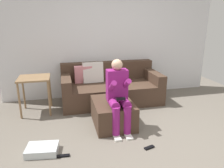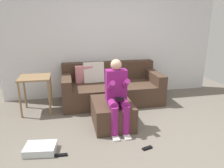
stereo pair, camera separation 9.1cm
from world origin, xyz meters
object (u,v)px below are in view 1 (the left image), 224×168
at_px(person_seated, 118,95).
at_px(storage_bin, 42,150).
at_px(ottoman, 113,113).
at_px(couch_sectional, 110,87).
at_px(side_table, 34,83).
at_px(remote_by_storage_bin, 62,156).
at_px(remote_near_ottoman, 149,148).

distance_m(person_seated, storage_bin, 1.33).
bearing_deg(ottoman, couch_sectional, 79.77).
bearing_deg(person_seated, side_table, 142.86).
distance_m(ottoman, storage_bin, 1.26).
relative_size(ottoman, storage_bin, 2.02).
height_order(couch_sectional, person_seated, person_seated).
xyz_separation_m(ottoman, remote_by_storage_bin, (-0.86, -0.73, -0.19)).
bearing_deg(couch_sectional, side_table, -170.29).
height_order(ottoman, storage_bin, ottoman).
xyz_separation_m(person_seated, side_table, (-1.34, 1.02, -0.02)).
bearing_deg(remote_near_ottoman, side_table, 119.35).
bearing_deg(storage_bin, ottoman, 27.83).
xyz_separation_m(storage_bin, side_table, (-0.19, 1.40, 0.53)).
height_order(storage_bin, side_table, side_table).
xyz_separation_m(ottoman, storage_bin, (-1.11, -0.59, -0.15)).
relative_size(couch_sectional, remote_by_storage_bin, 10.59).
bearing_deg(ottoman, remote_by_storage_bin, -139.54).
bearing_deg(remote_near_ottoman, storage_bin, 155.33).
relative_size(ottoman, person_seated, 0.72).
distance_m(couch_sectional, storage_bin, 2.12).
height_order(ottoman, remote_near_ottoman, ottoman).
height_order(person_seated, remote_by_storage_bin, person_seated).
bearing_deg(couch_sectional, person_seated, -96.85).
height_order(remote_near_ottoman, remote_by_storage_bin, same).
bearing_deg(ottoman, person_seated, -78.83).
distance_m(side_table, remote_by_storage_bin, 1.71).
relative_size(couch_sectional, person_seated, 1.81).
distance_m(storage_bin, remote_by_storage_bin, 0.30).
bearing_deg(person_seated, ottoman, 101.17).
bearing_deg(remote_near_ottoman, ottoman, 96.03).
relative_size(person_seated, remote_near_ottoman, 7.58).
bearing_deg(ottoman, side_table, 148.00).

